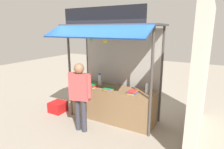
{
  "coord_description": "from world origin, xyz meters",
  "views": [
    {
      "loc": [
        2.21,
        -3.98,
        2.32
      ],
      "look_at": [
        0.0,
        0.0,
        1.21
      ],
      "focal_mm": 30.25,
      "sensor_mm": 36.0,
      "label": 1
    }
  ],
  "objects_px": {
    "water_bottle_front_right": "(100,80)",
    "magazine_stack_left": "(109,89)",
    "water_bottle_back_right": "(147,89)",
    "water_bottle_center": "(88,78)",
    "magazine_stack_mid_right": "(133,92)",
    "plastic_crate": "(58,107)",
    "magazine_stack_front_left": "(91,85)",
    "vendor_person": "(80,91)",
    "banana_bunch_leftmost": "(105,39)",
    "banana_bunch_inner_left": "(91,39)"
  },
  "relations": [
    {
      "from": "water_bottle_front_right",
      "to": "magazine_stack_left",
      "type": "distance_m",
      "value": 0.49
    },
    {
      "from": "water_bottle_back_right",
      "to": "water_bottle_center",
      "type": "relative_size",
      "value": 0.83
    },
    {
      "from": "magazine_stack_mid_right",
      "to": "plastic_crate",
      "type": "distance_m",
      "value": 2.32
    },
    {
      "from": "water_bottle_back_right",
      "to": "magazine_stack_front_left",
      "type": "height_order",
      "value": "water_bottle_back_right"
    },
    {
      "from": "vendor_person",
      "to": "magazine_stack_left",
      "type": "bearing_deg",
      "value": 44.97
    },
    {
      "from": "water_bottle_front_right",
      "to": "magazine_stack_front_left",
      "type": "bearing_deg",
      "value": -110.68
    },
    {
      "from": "water_bottle_back_right",
      "to": "water_bottle_center",
      "type": "distance_m",
      "value": 1.72
    },
    {
      "from": "magazine_stack_front_left",
      "to": "banana_bunch_leftmost",
      "type": "relative_size",
      "value": 1.04
    },
    {
      "from": "water_bottle_back_right",
      "to": "banana_bunch_inner_left",
      "type": "height_order",
      "value": "banana_bunch_inner_left"
    },
    {
      "from": "banana_bunch_inner_left",
      "to": "plastic_crate",
      "type": "xyz_separation_m",
      "value": [
        -1.26,
        0.06,
        -1.95
      ]
    },
    {
      "from": "water_bottle_back_right",
      "to": "magazine_stack_mid_right",
      "type": "distance_m",
      "value": 0.33
    },
    {
      "from": "water_bottle_center",
      "to": "vendor_person",
      "type": "bearing_deg",
      "value": -63.79
    },
    {
      "from": "magazine_stack_front_left",
      "to": "magazine_stack_left",
      "type": "bearing_deg",
      "value": 3.49
    },
    {
      "from": "magazine_stack_mid_right",
      "to": "vendor_person",
      "type": "xyz_separation_m",
      "value": [
        -0.96,
        -0.73,
        0.07
      ]
    },
    {
      "from": "magazine_stack_mid_right",
      "to": "magazine_stack_front_left",
      "type": "distance_m",
      "value": 1.11
    },
    {
      "from": "vendor_person",
      "to": "plastic_crate",
      "type": "distance_m",
      "value": 1.55
    },
    {
      "from": "water_bottle_center",
      "to": "magazine_stack_left",
      "type": "xyz_separation_m",
      "value": [
        0.84,
        -0.29,
        -0.11
      ]
    },
    {
      "from": "plastic_crate",
      "to": "magazine_stack_mid_right",
      "type": "bearing_deg",
      "value": 6.34
    },
    {
      "from": "banana_bunch_inner_left",
      "to": "vendor_person",
      "type": "distance_m",
      "value": 1.22
    },
    {
      "from": "vendor_person",
      "to": "water_bottle_back_right",
      "type": "bearing_deg",
      "value": 19.43
    },
    {
      "from": "magazine_stack_left",
      "to": "vendor_person",
      "type": "distance_m",
      "value": 0.75
    },
    {
      "from": "plastic_crate",
      "to": "water_bottle_front_right",
      "type": "bearing_deg",
      "value": 18.14
    },
    {
      "from": "magazine_stack_mid_right",
      "to": "magazine_stack_front_left",
      "type": "bearing_deg",
      "value": -173.97
    },
    {
      "from": "water_bottle_back_right",
      "to": "banana_bunch_leftmost",
      "type": "relative_size",
      "value": 0.89
    },
    {
      "from": "water_bottle_center",
      "to": "magazine_stack_front_left",
      "type": "height_order",
      "value": "water_bottle_center"
    },
    {
      "from": "water_bottle_center",
      "to": "water_bottle_front_right",
      "type": "height_order",
      "value": "water_bottle_front_right"
    },
    {
      "from": "magazine_stack_mid_right",
      "to": "banana_bunch_leftmost",
      "type": "height_order",
      "value": "banana_bunch_leftmost"
    },
    {
      "from": "water_bottle_center",
      "to": "magazine_stack_front_left",
      "type": "distance_m",
      "value": 0.47
    },
    {
      "from": "water_bottle_center",
      "to": "vendor_person",
      "type": "relative_size",
      "value": 0.18
    },
    {
      "from": "water_bottle_center",
      "to": "vendor_person",
      "type": "height_order",
      "value": "vendor_person"
    },
    {
      "from": "water_bottle_center",
      "to": "water_bottle_front_right",
      "type": "xyz_separation_m",
      "value": [
        0.42,
        -0.06,
        0.01
      ]
    },
    {
      "from": "magazine_stack_left",
      "to": "banana_bunch_inner_left",
      "type": "relative_size",
      "value": 1.0
    },
    {
      "from": "water_bottle_center",
      "to": "banana_bunch_inner_left",
      "type": "relative_size",
      "value": 1.12
    },
    {
      "from": "magazine_stack_mid_right",
      "to": "banana_bunch_leftmost",
      "type": "distance_m",
      "value": 1.37
    },
    {
      "from": "water_bottle_center",
      "to": "plastic_crate",
      "type": "relative_size",
      "value": 0.71
    },
    {
      "from": "magazine_stack_front_left",
      "to": "banana_bunch_leftmost",
      "type": "distance_m",
      "value": 1.32
    },
    {
      "from": "water_bottle_front_right",
      "to": "plastic_crate",
      "type": "height_order",
      "value": "water_bottle_front_right"
    },
    {
      "from": "banana_bunch_inner_left",
      "to": "plastic_crate",
      "type": "height_order",
      "value": "banana_bunch_inner_left"
    },
    {
      "from": "magazine_stack_left",
      "to": "plastic_crate",
      "type": "distance_m",
      "value": 1.77
    },
    {
      "from": "water_bottle_back_right",
      "to": "vendor_person",
      "type": "distance_m",
      "value": 1.52
    },
    {
      "from": "water_bottle_front_right",
      "to": "banana_bunch_inner_left",
      "type": "relative_size",
      "value": 1.23
    },
    {
      "from": "magazine_stack_left",
      "to": "banana_bunch_leftmost",
      "type": "distance_m",
      "value": 1.24
    },
    {
      "from": "water_bottle_front_right",
      "to": "banana_bunch_leftmost",
      "type": "distance_m",
      "value": 1.26
    },
    {
      "from": "water_bottle_front_right",
      "to": "banana_bunch_leftmost",
      "type": "xyz_separation_m",
      "value": [
        0.44,
        -0.45,
        1.09
      ]
    },
    {
      "from": "water_bottle_front_right",
      "to": "magazine_stack_mid_right",
      "type": "distance_m",
      "value": 1.02
    },
    {
      "from": "water_bottle_back_right",
      "to": "banana_bunch_leftmost",
      "type": "xyz_separation_m",
      "value": [
        -0.85,
        -0.43,
        1.13
      ]
    },
    {
      "from": "water_bottle_back_right",
      "to": "magazine_stack_left",
      "type": "bearing_deg",
      "value": -166.51
    },
    {
      "from": "water_bottle_front_right",
      "to": "plastic_crate",
      "type": "bearing_deg",
      "value": -161.86
    },
    {
      "from": "water_bottle_back_right",
      "to": "banana_bunch_inner_left",
      "type": "relative_size",
      "value": 0.93
    },
    {
      "from": "water_bottle_center",
      "to": "plastic_crate",
      "type": "distance_m",
      "value": 1.23
    }
  ]
}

